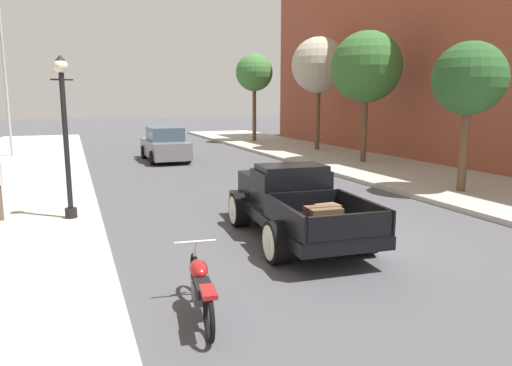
{
  "coord_description": "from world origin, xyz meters",
  "views": [
    {
      "loc": [
        -5.06,
        -8.89,
        3.0
      ],
      "look_at": [
        -0.98,
        1.5,
        1.0
      ],
      "focal_mm": 33.0,
      "sensor_mm": 36.0,
      "label": 1
    }
  ],
  "objects_px": {
    "car_background_grey": "(165,145)",
    "motorcycle_parked": "(201,286)",
    "street_tree_second": "(367,67)",
    "hotrod_truck_black": "(292,202)",
    "street_tree_nearest": "(469,79)",
    "flagpole": "(7,41)",
    "street_tree_farthest": "(254,73)",
    "street_tree_third": "(319,65)",
    "street_lamp_near": "(65,125)"
  },
  "relations": [
    {
      "from": "motorcycle_parked",
      "to": "street_tree_second",
      "type": "distance_m",
      "value": 16.86
    },
    {
      "from": "flagpole",
      "to": "street_tree_second",
      "type": "distance_m",
      "value": 17.28
    },
    {
      "from": "flagpole",
      "to": "street_tree_third",
      "type": "height_order",
      "value": "flagpole"
    },
    {
      "from": "hotrod_truck_black",
      "to": "street_lamp_near",
      "type": "distance_m",
      "value": 5.62
    },
    {
      "from": "hotrod_truck_black",
      "to": "street_tree_farthest",
      "type": "distance_m",
      "value": 22.79
    },
    {
      "from": "street_lamp_near",
      "to": "street_tree_third",
      "type": "distance_m",
      "value": 17.84
    },
    {
      "from": "car_background_grey",
      "to": "flagpole",
      "type": "bearing_deg",
      "value": 152.46
    },
    {
      "from": "hotrod_truck_black",
      "to": "street_tree_nearest",
      "type": "xyz_separation_m",
      "value": [
        6.88,
        2.04,
        2.82
      ]
    },
    {
      "from": "street_tree_third",
      "to": "flagpole",
      "type": "bearing_deg",
      "value": 169.85
    },
    {
      "from": "hotrod_truck_black",
      "to": "street_tree_second",
      "type": "distance_m",
      "value": 12.68
    },
    {
      "from": "street_tree_second",
      "to": "street_tree_third",
      "type": "distance_m",
      "value": 5.55
    },
    {
      "from": "motorcycle_parked",
      "to": "street_lamp_near",
      "type": "bearing_deg",
      "value": 105.65
    },
    {
      "from": "street_tree_second",
      "to": "street_tree_farthest",
      "type": "relative_size",
      "value": 1.0
    },
    {
      "from": "motorcycle_parked",
      "to": "hotrod_truck_black",
      "type": "bearing_deg",
      "value": 47.08
    },
    {
      "from": "car_background_grey",
      "to": "street_tree_second",
      "type": "height_order",
      "value": "street_tree_second"
    },
    {
      "from": "street_lamp_near",
      "to": "street_tree_second",
      "type": "distance_m",
      "value": 14.21
    },
    {
      "from": "car_background_grey",
      "to": "motorcycle_parked",
      "type": "bearing_deg",
      "value": -98.98
    },
    {
      "from": "street_tree_second",
      "to": "hotrod_truck_black",
      "type": "bearing_deg",
      "value": -131.37
    },
    {
      "from": "motorcycle_parked",
      "to": "street_tree_third",
      "type": "distance_m",
      "value": 21.59
    },
    {
      "from": "hotrod_truck_black",
      "to": "street_tree_third",
      "type": "height_order",
      "value": "street_tree_third"
    },
    {
      "from": "hotrod_truck_black",
      "to": "car_background_grey",
      "type": "relative_size",
      "value": 1.17
    },
    {
      "from": "street_lamp_near",
      "to": "flagpole",
      "type": "distance_m",
      "value": 15.16
    },
    {
      "from": "motorcycle_parked",
      "to": "street_lamp_near",
      "type": "xyz_separation_m",
      "value": [
        -1.67,
        5.96,
        1.94
      ]
    },
    {
      "from": "motorcycle_parked",
      "to": "street_tree_nearest",
      "type": "distance_m",
      "value": 11.48
    },
    {
      "from": "flagpole",
      "to": "street_tree_second",
      "type": "xyz_separation_m",
      "value": [
        15.09,
        -8.3,
        -1.38
      ]
    },
    {
      "from": "flagpole",
      "to": "street_tree_third",
      "type": "bearing_deg",
      "value": -10.15
    },
    {
      "from": "motorcycle_parked",
      "to": "car_background_grey",
      "type": "xyz_separation_m",
      "value": [
        2.68,
        16.96,
        0.33
      ]
    },
    {
      "from": "street_tree_second",
      "to": "motorcycle_parked",
      "type": "bearing_deg",
      "value": -131.77
    },
    {
      "from": "hotrod_truck_black",
      "to": "street_tree_nearest",
      "type": "distance_m",
      "value": 7.71
    },
    {
      "from": "street_tree_nearest",
      "to": "street_tree_farthest",
      "type": "xyz_separation_m",
      "value": [
        0.46,
        19.18,
        1.14
      ]
    },
    {
      "from": "street_tree_farthest",
      "to": "hotrod_truck_black",
      "type": "bearing_deg",
      "value": -109.09
    },
    {
      "from": "motorcycle_parked",
      "to": "street_tree_farthest",
      "type": "bearing_deg",
      "value": 67.18
    },
    {
      "from": "hotrod_truck_black",
      "to": "street_tree_nearest",
      "type": "height_order",
      "value": "street_tree_nearest"
    },
    {
      "from": "motorcycle_parked",
      "to": "car_background_grey",
      "type": "bearing_deg",
      "value": 81.02
    },
    {
      "from": "car_background_grey",
      "to": "street_tree_third",
      "type": "distance_m",
      "value": 9.77
    },
    {
      "from": "motorcycle_parked",
      "to": "street_lamp_near",
      "type": "relative_size",
      "value": 0.55
    },
    {
      "from": "car_background_grey",
      "to": "street_tree_nearest",
      "type": "xyz_separation_m",
      "value": [
        7.09,
        -11.81,
        2.81
      ]
    },
    {
      "from": "hotrod_truck_black",
      "to": "street_tree_third",
      "type": "distance_m",
      "value": 17.46
    },
    {
      "from": "flagpole",
      "to": "street_tree_second",
      "type": "bearing_deg",
      "value": -28.82
    },
    {
      "from": "street_tree_third",
      "to": "street_tree_farthest",
      "type": "relative_size",
      "value": 1.06
    },
    {
      "from": "flagpole",
      "to": "street_tree_nearest",
      "type": "xyz_separation_m",
      "value": [
        13.94,
        -15.38,
        -2.19
      ]
    },
    {
      "from": "motorcycle_parked",
      "to": "flagpole",
      "type": "bearing_deg",
      "value": 101.48
    },
    {
      "from": "street_tree_nearest",
      "to": "street_tree_second",
      "type": "relative_size",
      "value": 0.78
    },
    {
      "from": "flagpole",
      "to": "street_tree_farthest",
      "type": "relative_size",
      "value": 1.56
    },
    {
      "from": "motorcycle_parked",
      "to": "street_tree_farthest",
      "type": "distance_m",
      "value": 26.73
    },
    {
      "from": "street_lamp_near",
      "to": "street_tree_second",
      "type": "relative_size",
      "value": 0.66
    },
    {
      "from": "street_tree_third",
      "to": "hotrod_truck_black",
      "type": "bearing_deg",
      "value": -120.58
    },
    {
      "from": "hotrod_truck_black",
      "to": "flagpole",
      "type": "height_order",
      "value": "flagpole"
    },
    {
      "from": "flagpole",
      "to": "street_tree_farthest",
      "type": "xyz_separation_m",
      "value": [
        14.4,
        3.79,
        -1.06
      ]
    },
    {
      "from": "street_tree_farthest",
      "to": "street_lamp_near",
      "type": "bearing_deg",
      "value": -122.96
    }
  ]
}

